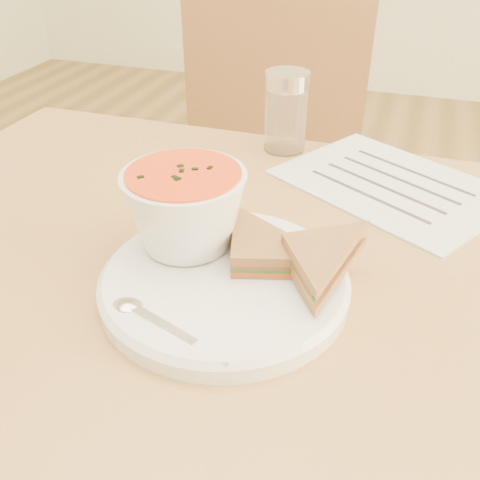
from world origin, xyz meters
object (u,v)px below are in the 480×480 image
at_px(plate, 224,283).
at_px(soup_bowl, 186,213).
at_px(chair_far, 275,210).
at_px(condiment_shaker, 286,112).
at_px(dining_table, 240,466).

height_order(plate, soup_bowl, soup_bowl).
height_order(chair_far, condiment_shaker, chair_far).
xyz_separation_m(chair_far, plate, (0.11, -0.63, 0.28)).
height_order(chair_far, plate, chair_far).
bearing_deg(chair_far, condiment_shaker, 89.43).
bearing_deg(dining_table, plate, -90.41).
relative_size(soup_bowl, condiment_shaker, 1.07).
distance_m(plate, condiment_shaker, 0.36).
xyz_separation_m(chair_far, condiment_shaker, (0.08, -0.27, 0.33)).
bearing_deg(condiment_shaker, chair_far, 106.33).
bearing_deg(plate, condiment_shaker, 94.74).
distance_m(plate, soup_bowl, 0.08).
xyz_separation_m(soup_bowl, condiment_shaker, (0.03, 0.32, -0.00)).
xyz_separation_m(dining_table, soup_bowl, (-0.06, -0.01, 0.44)).
relative_size(chair_far, soup_bowl, 7.41).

